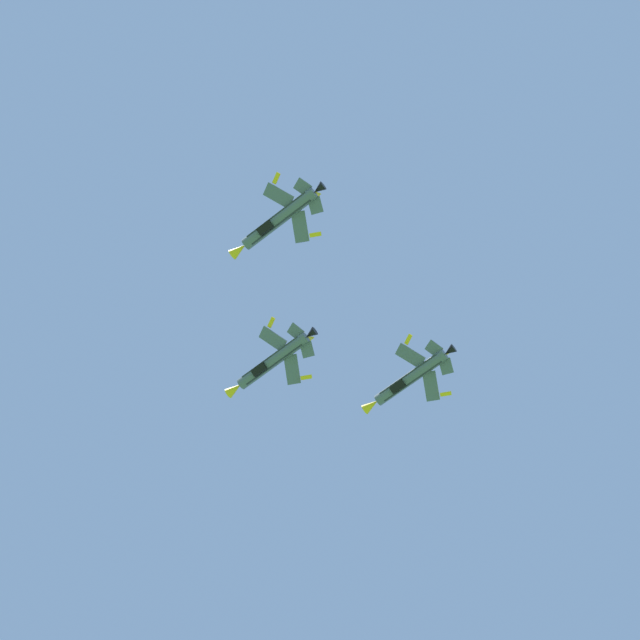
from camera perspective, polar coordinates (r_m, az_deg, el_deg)
fighter_jet_lead at (r=150.63m, az=-2.61°, el=-2.28°), size 14.51×10.65×5.43m
fighter_jet_left_wing at (r=144.05m, az=-2.28°, el=5.40°), size 14.51×10.84×5.12m
fighter_jet_right_wing at (r=152.32m, az=4.84°, el=-3.17°), size 14.51×10.78×5.24m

